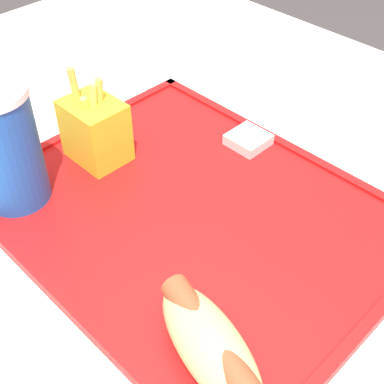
% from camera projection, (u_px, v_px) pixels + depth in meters
% --- Properties ---
extents(dining_table, '(1.25, 1.06, 0.71)m').
position_uv_depth(dining_table, '(175.00, 376.00, 0.85)').
color(dining_table, beige).
rests_on(dining_table, ground_plane).
extents(food_tray, '(0.45, 0.36, 0.01)m').
position_uv_depth(food_tray, '(192.00, 215.00, 0.61)').
color(food_tray, red).
rests_on(food_tray, dining_table).
extents(soda_cup, '(0.08, 0.08, 0.18)m').
position_uv_depth(soda_cup, '(5.00, 147.00, 0.57)').
color(soda_cup, '#194CA5').
rests_on(soda_cup, food_tray).
extents(hot_dog_far, '(0.15, 0.09, 0.05)m').
position_uv_depth(hot_dog_far, '(210.00, 344.00, 0.45)').
color(hot_dog_far, '#DBB270').
rests_on(hot_dog_far, food_tray).
extents(fries_carton, '(0.07, 0.06, 0.12)m').
position_uv_depth(fries_carton, '(95.00, 129.00, 0.65)').
color(fries_carton, gold).
rests_on(fries_carton, food_tray).
extents(sauce_cup_mayo, '(0.05, 0.05, 0.02)m').
position_uv_depth(sauce_cup_mayo, '(248.00, 139.00, 0.69)').
color(sauce_cup_mayo, silver).
rests_on(sauce_cup_mayo, food_tray).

